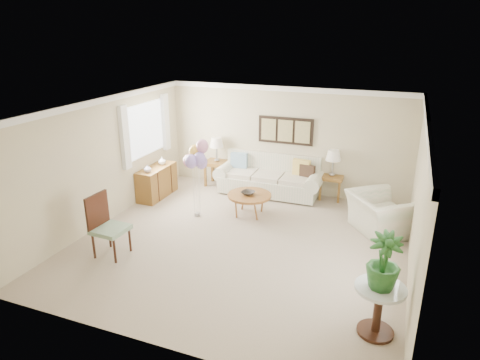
{
  "coord_description": "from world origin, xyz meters",
  "views": [
    {
      "loc": [
        2.64,
        -6.8,
        3.91
      ],
      "look_at": [
        -0.25,
        0.6,
        1.05
      ],
      "focal_mm": 32.0,
      "sensor_mm": 36.0,
      "label": 1
    }
  ],
  "objects_px": {
    "coffee_table": "(249,196)",
    "accent_chair": "(106,224)",
    "armchair": "(380,214)",
    "sofa": "(270,178)",
    "balloon_cluster": "(196,157)"
  },
  "relations": [
    {
      "from": "sofa",
      "to": "armchair",
      "type": "bearing_deg",
      "value": -24.73
    },
    {
      "from": "armchair",
      "to": "balloon_cluster",
      "type": "xyz_separation_m",
      "value": [
        -3.72,
        -0.67,
        0.96
      ]
    },
    {
      "from": "sofa",
      "to": "armchair",
      "type": "relative_size",
      "value": 2.22
    },
    {
      "from": "armchair",
      "to": "accent_chair",
      "type": "distance_m",
      "value": 5.27
    },
    {
      "from": "sofa",
      "to": "armchair",
      "type": "xyz_separation_m",
      "value": [
        2.69,
        -1.24,
        0.0
      ]
    },
    {
      "from": "armchair",
      "to": "sofa",
      "type": "bearing_deg",
      "value": 28.24
    },
    {
      "from": "accent_chair",
      "to": "balloon_cluster",
      "type": "bearing_deg",
      "value": 69.29
    },
    {
      "from": "sofa",
      "to": "balloon_cluster",
      "type": "bearing_deg",
      "value": -118.45
    },
    {
      "from": "sofa",
      "to": "armchair",
      "type": "distance_m",
      "value": 2.96
    },
    {
      "from": "coffee_table",
      "to": "balloon_cluster",
      "type": "bearing_deg",
      "value": -154.86
    },
    {
      "from": "sofa",
      "to": "coffee_table",
      "type": "relative_size",
      "value": 2.76
    },
    {
      "from": "coffee_table",
      "to": "armchair",
      "type": "xyz_separation_m",
      "value": [
        2.71,
        0.19,
        -0.06
      ]
    },
    {
      "from": "balloon_cluster",
      "to": "sofa",
      "type": "bearing_deg",
      "value": 61.55
    },
    {
      "from": "armchair",
      "to": "accent_chair",
      "type": "relative_size",
      "value": 1.04
    },
    {
      "from": "coffee_table",
      "to": "accent_chair",
      "type": "distance_m",
      "value": 3.11
    }
  ]
}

